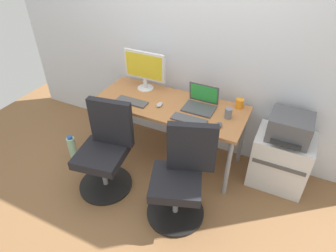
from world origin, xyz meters
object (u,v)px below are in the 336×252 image
coffee_mug (240,103)px  printer (290,127)px  water_bottle_on_floor (72,148)px  open_laptop (201,102)px  office_chair_right (181,178)px  desktop_monitor (145,68)px  office_chair_left (106,151)px  side_cabinet (280,160)px

coffee_mug → printer: bearing=-12.4°
water_bottle_on_floor → open_laptop: 1.55m
office_chair_right → printer: (0.75, 0.79, 0.28)m
printer → desktop_monitor: (-1.56, 0.04, 0.26)m
office_chair_right → water_bottle_on_floor: bearing=174.4°
office_chair_left → office_chair_right: 0.81m
open_laptop → printer: bearing=3.5°
desktop_monitor → open_laptop: bearing=-7.7°
side_cabinet → open_laptop: (-0.86, -0.05, 0.47)m
open_laptop → coffee_mug: size_ratio=3.37×
water_bottle_on_floor → desktop_monitor: desktop_monitor is taller
office_chair_right → printer: 1.12m
open_laptop → office_chair_right: bearing=-81.1°
office_chair_right → coffee_mug: 0.99m
open_laptop → office_chair_left: bearing=-133.4°
desktop_monitor → water_bottle_on_floor: bearing=-130.9°
open_laptop → coffee_mug: (0.35, 0.17, -0.01)m
side_cabinet → water_bottle_on_floor: 2.25m
water_bottle_on_floor → desktop_monitor: (0.60, 0.69, 0.81)m
side_cabinet → open_laptop: open_laptop is taller
office_chair_left → water_bottle_on_floor: office_chair_left is taller
office_chair_left → coffee_mug: size_ratio=10.22×
coffee_mug → water_bottle_on_floor: bearing=-155.1°
office_chair_left → water_bottle_on_floor: 0.67m
coffee_mug → office_chair_left: bearing=-139.3°
open_laptop → water_bottle_on_floor: bearing=-155.2°
side_cabinet → desktop_monitor: 1.70m
side_cabinet → open_laptop: bearing=-176.4°
office_chair_left → open_laptop: size_ratio=3.03×
side_cabinet → coffee_mug: (-0.51, 0.11, 0.47)m
office_chair_right → printer: size_ratio=2.35×
office_chair_right → printer: bearing=46.4°
office_chair_left → printer: bearing=26.8°
office_chair_left → open_laptop: (0.69, 0.73, 0.34)m
side_cabinet → printer: size_ratio=1.45×
open_laptop → desktop_monitor: bearing=172.3°
office_chair_left → side_cabinet: office_chair_left is taller
office_chair_right → open_laptop: 0.82m
desktop_monitor → coffee_mug: 1.07m
office_chair_right → open_laptop: size_ratio=3.03×
office_chair_right → desktop_monitor: size_ratio=1.96×
office_chair_right → water_bottle_on_floor: (-1.41, 0.14, -0.28)m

